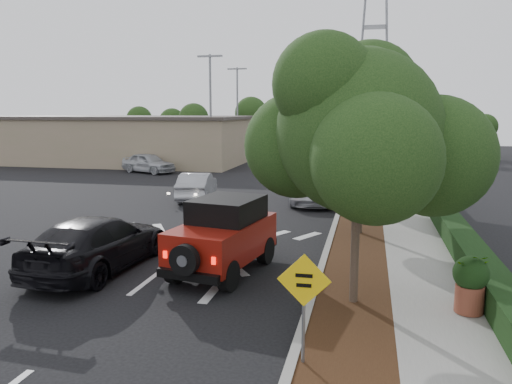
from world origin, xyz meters
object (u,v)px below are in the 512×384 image
(silver_suv_ahead, at_px, (314,189))
(black_suv_oncoming, at_px, (98,243))
(speed_hump_sign, at_px, (304,294))
(red_jeep, at_px, (226,234))

(silver_suv_ahead, relative_size, black_suv_oncoming, 0.93)
(silver_suv_ahead, distance_m, speed_hump_sign, 16.74)
(red_jeep, bearing_deg, speed_hump_sign, -50.11)
(red_jeep, relative_size, speed_hump_sign, 2.13)
(speed_hump_sign, bearing_deg, silver_suv_ahead, 94.14)
(silver_suv_ahead, xyz_separation_m, speed_hump_sign, (1.60, -16.65, 0.72))
(red_jeep, relative_size, silver_suv_ahead, 0.86)
(red_jeep, bearing_deg, black_suv_oncoming, -158.90)
(red_jeep, distance_m, speed_hump_sign, 5.93)
(red_jeep, height_order, black_suv_oncoming, red_jeep)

